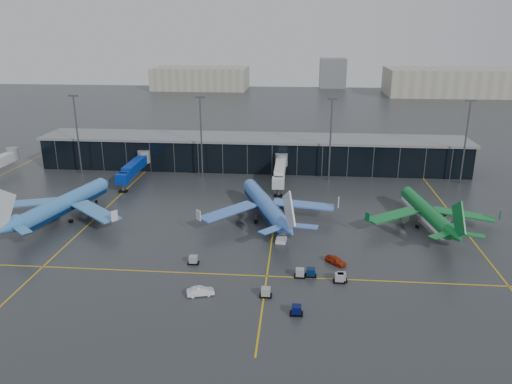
# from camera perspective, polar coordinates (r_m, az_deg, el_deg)

# --- Properties ---
(ground) EXTENTS (600.00, 600.00, 0.00)m
(ground) POSITION_cam_1_polar(r_m,az_deg,el_deg) (111.86, -3.38, -5.76)
(ground) COLOR #282B2D
(ground) RESTS_ON ground
(terminal_pier) EXTENTS (142.00, 17.00, 10.70)m
(terminal_pier) POSITION_cam_1_polar(r_m,az_deg,el_deg) (168.50, -0.38, 4.59)
(terminal_pier) COLOR black
(terminal_pier) RESTS_ON ground
(jet_bridges) EXTENTS (94.00, 27.50, 7.20)m
(jet_bridges) POSITION_cam_1_polar(r_m,az_deg,el_deg) (157.93, -13.81, 2.77)
(jet_bridges) COLOR #595B60
(jet_bridges) RESTS_ON ground
(flood_masts) EXTENTS (203.00, 0.50, 25.50)m
(flood_masts) POSITION_cam_1_polar(r_m,az_deg,el_deg) (154.57, 1.05, 6.50)
(flood_masts) COLOR #595B60
(flood_masts) RESTS_ON ground
(distant_hangars) EXTENTS (260.00, 71.00, 22.00)m
(distant_hangars) POSITION_cam_1_polar(r_m,az_deg,el_deg) (374.36, 10.55, 12.49)
(distant_hangars) COLOR #B2AD99
(distant_hangars) RESTS_ON ground
(taxi_lines) EXTENTS (220.00, 120.00, 0.02)m
(taxi_lines) POSITION_cam_1_polar(r_m,az_deg,el_deg) (120.64, 2.06, -3.88)
(taxi_lines) COLOR gold
(taxi_lines) RESTS_ON ground
(airliner_arkefly) EXTENTS (45.79, 49.68, 13.03)m
(airliner_arkefly) POSITION_cam_1_polar(r_m,az_deg,el_deg) (131.59, -21.13, -0.21)
(airliner_arkefly) COLOR #3D7FCA
(airliner_arkefly) RESTS_ON ground
(airliner_klm_near) EXTENTS (48.01, 51.04, 12.66)m
(airliner_klm_near) POSITION_cam_1_polar(r_m,az_deg,el_deg) (122.44, 1.03, -0.36)
(airliner_klm_near) COLOR #4175D5
(airliner_klm_near) RESTS_ON ground
(airliner_aer_lingus) EXTENTS (37.30, 41.18, 11.41)m
(airliner_aer_lingus) POSITION_cam_1_polar(r_m,az_deg,el_deg) (125.82, 18.98, -1.18)
(airliner_aer_lingus) COLOR #0D6E2A
(airliner_aer_lingus) RESTS_ON ground
(baggage_carts) EXTENTS (31.56, 18.53, 1.70)m
(baggage_carts) POSITION_cam_1_polar(r_m,az_deg,el_deg) (94.75, 4.08, -10.00)
(baggage_carts) COLOR black
(baggage_carts) RESTS_ON ground
(mobile_airstair) EXTENTS (2.46, 3.37, 3.45)m
(mobile_airstair) POSITION_cam_1_polar(r_m,az_deg,el_deg) (111.86, 2.90, -5.32)
(mobile_airstair) COLOR silver
(mobile_airstair) RESTS_ON ground
(service_van_red) EXTENTS (4.65, 4.55, 1.58)m
(service_van_red) POSITION_cam_1_polar(r_m,az_deg,el_deg) (103.04, 9.08, -7.71)
(service_van_red) COLOR #A2260C
(service_van_red) RESTS_ON ground
(service_van_white) EXTENTS (5.16, 3.06, 1.61)m
(service_van_white) POSITION_cam_1_polar(r_m,az_deg,el_deg) (91.34, -6.37, -11.21)
(service_van_white) COLOR silver
(service_van_white) RESTS_ON ground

